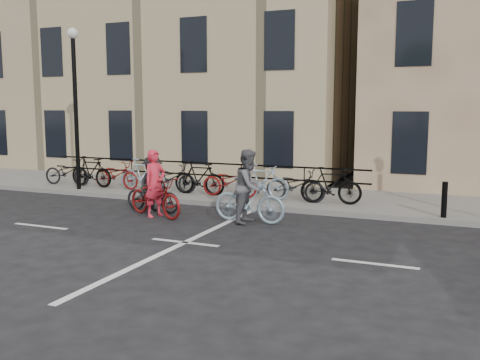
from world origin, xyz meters
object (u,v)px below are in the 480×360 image
at_px(cyclist_pink, 155,194).
at_px(cyclist_grey, 249,193).
at_px(cyclist_dark, 153,190).
at_px(lamp_post, 75,88).

bearing_deg(cyclist_pink, cyclist_grey, -65.03).
relative_size(cyclist_pink, cyclist_dark, 1.18).
bearing_deg(cyclist_dark, lamp_post, 71.44).
distance_m(cyclist_grey, cyclist_dark, 3.02).
bearing_deg(lamp_post, cyclist_dark, -23.24).
height_order(cyclist_grey, cyclist_dark, cyclist_grey).
relative_size(cyclist_pink, cyclist_grey, 1.10).
bearing_deg(cyclist_dark, cyclist_grey, -90.52).
bearing_deg(cyclist_pink, cyclist_dark, 57.08).
distance_m(lamp_post, cyclist_pink, 5.74).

